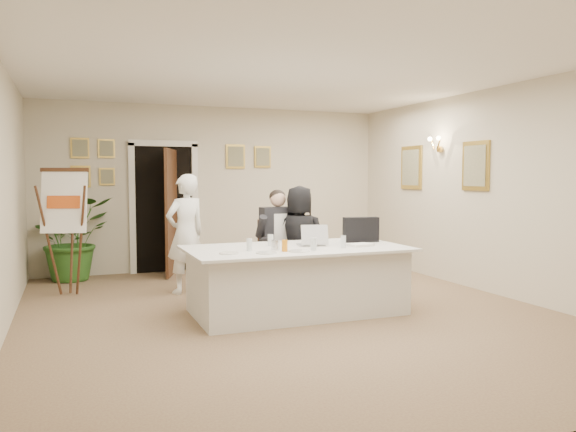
# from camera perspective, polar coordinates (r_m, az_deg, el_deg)

# --- Properties ---
(floor) EXTENTS (7.00, 7.00, 0.00)m
(floor) POSITION_cam_1_polar(r_m,az_deg,el_deg) (6.67, 0.14, -9.83)
(floor) COLOR brown
(floor) RESTS_ON ground
(ceiling) EXTENTS (6.00, 7.00, 0.02)m
(ceiling) POSITION_cam_1_polar(r_m,az_deg,el_deg) (6.59, 0.15, 14.54)
(ceiling) COLOR white
(ceiling) RESTS_ON wall_back
(wall_back) EXTENTS (6.00, 0.10, 2.80)m
(wall_back) POSITION_cam_1_polar(r_m,az_deg,el_deg) (9.82, -7.34, 2.83)
(wall_back) COLOR beige
(wall_back) RESTS_ON floor
(wall_front) EXTENTS (6.00, 0.10, 2.80)m
(wall_front) POSITION_cam_1_polar(r_m,az_deg,el_deg) (3.47, 21.74, 0.49)
(wall_front) COLOR beige
(wall_front) RESTS_ON floor
(wall_right) EXTENTS (0.10, 7.00, 2.80)m
(wall_right) POSITION_cam_1_polar(r_m,az_deg,el_deg) (8.08, 20.40, 2.37)
(wall_right) COLOR beige
(wall_right) RESTS_ON floor
(doorway) EXTENTS (1.14, 0.86, 2.20)m
(doorway) POSITION_cam_1_polar(r_m,az_deg,el_deg) (9.49, -12.24, 0.57)
(doorway) COLOR black
(doorway) RESTS_ON floor
(pictures_back_wall) EXTENTS (3.40, 0.06, 0.80)m
(pictures_back_wall) POSITION_cam_1_polar(r_m,az_deg,el_deg) (9.63, -11.96, 5.43)
(pictures_back_wall) COLOR gold
(pictures_back_wall) RESTS_ON wall_back
(pictures_right_wall) EXTENTS (0.06, 2.20, 0.80)m
(pictures_right_wall) POSITION_cam_1_polar(r_m,az_deg,el_deg) (8.99, 15.20, 4.85)
(pictures_right_wall) COLOR gold
(pictures_right_wall) RESTS_ON wall_right
(wall_sconce) EXTENTS (0.20, 0.30, 0.24)m
(wall_sconce) POSITION_cam_1_polar(r_m,az_deg,el_deg) (8.96, 14.88, 7.10)
(wall_sconce) COLOR gold
(wall_sconce) RESTS_ON wall_right
(conference_table) EXTENTS (2.55, 1.37, 0.78)m
(conference_table) POSITION_cam_1_polar(r_m,az_deg,el_deg) (6.62, 0.87, -6.46)
(conference_table) COLOR silver
(conference_table) RESTS_ON floor
(seated_man) EXTENTS (0.72, 0.75, 1.44)m
(seated_man) POSITION_cam_1_polar(r_m,az_deg,el_deg) (7.62, -0.95, -2.59)
(seated_man) COLOR black
(seated_man) RESTS_ON floor
(flip_chart) EXTENTS (0.61, 0.44, 1.67)m
(flip_chart) POSITION_cam_1_polar(r_m,az_deg,el_deg) (8.06, -21.52, -2.11)
(flip_chart) COLOR #322210
(flip_chart) RESTS_ON floor
(standing_man) EXTENTS (0.70, 0.59, 1.63)m
(standing_man) POSITION_cam_1_polar(r_m,az_deg,el_deg) (7.81, -10.35, -1.79)
(standing_man) COLOR white
(standing_man) RESTS_ON floor
(standing_woman) EXTENTS (0.86, 0.78, 1.48)m
(standing_woman) POSITION_cam_1_polar(r_m,az_deg,el_deg) (7.55, 1.18, -2.50)
(standing_woman) COLOR black
(standing_woman) RESTS_ON floor
(potted_palm) EXTENTS (1.53, 1.50, 1.28)m
(potted_palm) POSITION_cam_1_polar(r_m,az_deg,el_deg) (9.28, -21.16, -2.17)
(potted_palm) COLOR #28571D
(potted_palm) RESTS_ON floor
(laptop) EXTENTS (0.39, 0.41, 0.28)m
(laptop) POSITION_cam_1_polar(r_m,az_deg,el_deg) (6.73, 2.32, -1.81)
(laptop) COLOR #B7BABC
(laptop) RESTS_ON conference_table
(laptop_bag) EXTENTS (0.46, 0.19, 0.31)m
(laptop_bag) POSITION_cam_1_polar(r_m,az_deg,el_deg) (7.13, 7.41, -1.38)
(laptop_bag) COLOR black
(laptop_bag) RESTS_ON conference_table
(paper_stack) EXTENTS (0.31, 0.24, 0.03)m
(paper_stack) POSITION_cam_1_polar(r_m,az_deg,el_deg) (6.72, 7.33, -2.92)
(paper_stack) COLOR white
(paper_stack) RESTS_ON conference_table
(plate_left) EXTENTS (0.26, 0.26, 0.01)m
(plate_left) POSITION_cam_1_polar(r_m,az_deg,el_deg) (6.03, -6.02, -3.77)
(plate_left) COLOR white
(plate_left) RESTS_ON conference_table
(plate_mid) EXTENTS (0.23, 0.23, 0.01)m
(plate_mid) POSITION_cam_1_polar(r_m,az_deg,el_deg) (6.02, -2.23, -3.76)
(plate_mid) COLOR white
(plate_mid) RESTS_ON conference_table
(plate_near) EXTENTS (0.25, 0.25, 0.01)m
(plate_near) POSITION_cam_1_polar(r_m,az_deg,el_deg) (6.16, 1.13, -3.58)
(plate_near) COLOR white
(plate_near) RESTS_ON conference_table
(glass_a) EXTENTS (0.07, 0.07, 0.14)m
(glass_a) POSITION_cam_1_polar(r_m,az_deg,el_deg) (6.23, -3.95, -2.92)
(glass_a) COLOR silver
(glass_a) RESTS_ON conference_table
(glass_b) EXTENTS (0.07, 0.07, 0.14)m
(glass_b) POSITION_cam_1_polar(r_m,az_deg,el_deg) (6.28, 2.61, -2.86)
(glass_b) COLOR silver
(glass_b) RESTS_ON conference_table
(glass_c) EXTENTS (0.08, 0.08, 0.14)m
(glass_c) POSITION_cam_1_polar(r_m,az_deg,el_deg) (6.55, 5.64, -2.60)
(glass_c) COLOR silver
(glass_c) RESTS_ON conference_table
(glass_d) EXTENTS (0.08, 0.08, 0.14)m
(glass_d) POSITION_cam_1_polar(r_m,az_deg,el_deg) (6.65, -1.78, -2.48)
(glass_d) COLOR silver
(glass_d) RESTS_ON conference_table
(oj_glass) EXTENTS (0.07, 0.07, 0.13)m
(oj_glass) POSITION_cam_1_polar(r_m,az_deg,el_deg) (6.17, -0.34, -3.03)
(oj_glass) COLOR orange
(oj_glass) RESTS_ON conference_table
(steel_jug) EXTENTS (0.11, 0.11, 0.11)m
(steel_jug) POSITION_cam_1_polar(r_m,az_deg,el_deg) (6.30, -1.30, -2.98)
(steel_jug) COLOR silver
(steel_jug) RESTS_ON conference_table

